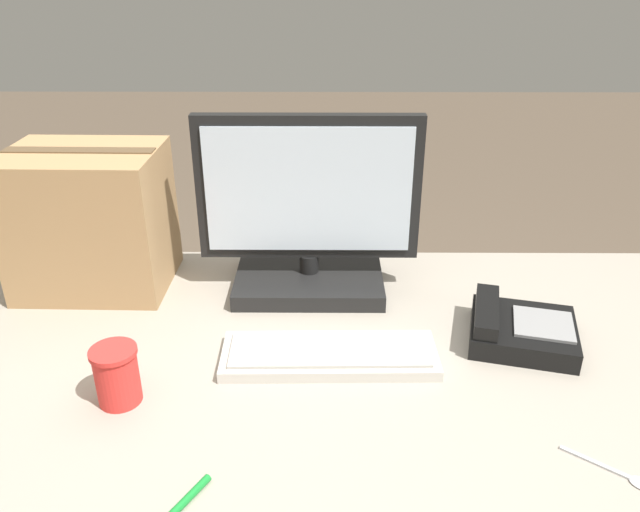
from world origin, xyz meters
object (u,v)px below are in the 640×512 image
paper_cup_right (119,375)px  cardboard_box (92,220)px  pen_marker (178,511)px  spoon (627,476)px  monitor (310,224)px  desk_phone (521,329)px  keyboard (331,355)px

paper_cup_right → cardboard_box: (-0.17, 0.43, 0.11)m
paper_cup_right → pen_marker: paper_cup_right is taller
spoon → monitor: bearing=167.2°
monitor → spoon: (0.49, -0.59, -0.15)m
cardboard_box → pen_marker: 0.76m
desk_phone → pen_marker: desk_phone is taller
cardboard_box → pen_marker: cardboard_box is taller
desk_phone → spoon: (0.06, -0.36, -0.02)m
keyboard → pen_marker: bearing=-121.9°
keyboard → paper_cup_right: bearing=-162.9°
keyboard → desk_phone: desk_phone is taller
monitor → desk_phone: 0.50m
desk_phone → spoon: desk_phone is taller
paper_cup_right → cardboard_box: cardboard_box is taller
paper_cup_right → pen_marker: bearing=-58.8°
keyboard → desk_phone: size_ratio=1.71×
monitor → spoon: 0.78m
desk_phone → pen_marker: 0.74m
monitor → keyboard: bearing=-81.4°
desk_phone → keyboard: bearing=-155.3°
spoon → pen_marker: 0.66m
spoon → pen_marker: pen_marker is taller
monitor → keyboard: 0.33m
keyboard → pen_marker: (-0.22, -0.36, -0.01)m
keyboard → cardboard_box: 0.64m
monitor → keyboard: (0.05, -0.30, -0.14)m
paper_cup_right → monitor: bearing=52.4°
monitor → spoon: bearing=-50.5°
keyboard → pen_marker: size_ratio=3.17×
spoon → desk_phone: bearing=137.2°
pen_marker → spoon: bearing=-53.7°
monitor → desk_phone: (0.43, -0.23, -0.13)m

